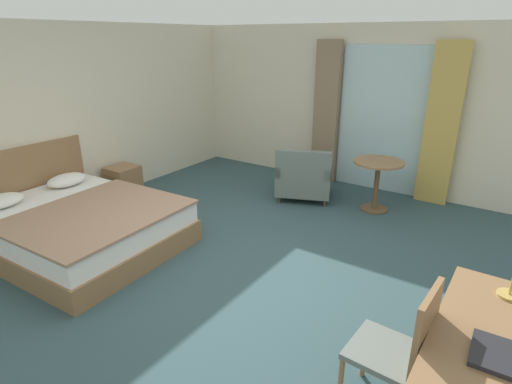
{
  "coord_description": "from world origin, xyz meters",
  "views": [
    {
      "loc": [
        2.43,
        -3.11,
        2.33
      ],
      "look_at": [
        0.22,
        0.17,
        0.83
      ],
      "focal_mm": 28.83,
      "sensor_mm": 36.0,
      "label": 1
    }
  ],
  "objects_px": {
    "closed_book": "(492,353)",
    "round_cafe_table": "(378,174)",
    "bed": "(76,224)",
    "desk_chair": "(402,347)",
    "armchair_by_window": "(304,177)",
    "writing_desk": "(491,349)",
    "nightstand": "(124,182)"
  },
  "relations": [
    {
      "from": "closed_book",
      "to": "round_cafe_table",
      "type": "distance_m",
      "value": 3.74
    },
    {
      "from": "closed_book",
      "to": "bed",
      "type": "bearing_deg",
      "value": 174.27
    },
    {
      "from": "desk_chair",
      "to": "armchair_by_window",
      "type": "relative_size",
      "value": 0.95
    },
    {
      "from": "bed",
      "to": "desk_chair",
      "type": "distance_m",
      "value": 3.82
    },
    {
      "from": "writing_desk",
      "to": "closed_book",
      "type": "distance_m",
      "value": 0.2
    },
    {
      "from": "closed_book",
      "to": "armchair_by_window",
      "type": "distance_m",
      "value": 4.23
    },
    {
      "from": "nightstand",
      "to": "closed_book",
      "type": "xyz_separation_m",
      "value": [
        5.07,
        -1.65,
        0.51
      ]
    },
    {
      "from": "round_cafe_table",
      "to": "desk_chair",
      "type": "bearing_deg",
      "value": -69.15
    },
    {
      "from": "nightstand",
      "to": "closed_book",
      "type": "height_order",
      "value": "closed_book"
    },
    {
      "from": "desk_chair",
      "to": "closed_book",
      "type": "bearing_deg",
      "value": -4.49
    },
    {
      "from": "closed_book",
      "to": "armchair_by_window",
      "type": "relative_size",
      "value": 0.3
    },
    {
      "from": "armchair_by_window",
      "to": "closed_book",
      "type": "bearing_deg",
      "value": -48.87
    },
    {
      "from": "closed_book",
      "to": "round_cafe_table",
      "type": "relative_size",
      "value": 0.42
    },
    {
      "from": "nightstand",
      "to": "closed_book",
      "type": "relative_size",
      "value": 1.59
    },
    {
      "from": "bed",
      "to": "writing_desk",
      "type": "xyz_separation_m",
      "value": [
        4.25,
        -0.13,
        0.38
      ]
    },
    {
      "from": "nightstand",
      "to": "closed_book",
      "type": "distance_m",
      "value": 5.36
    },
    {
      "from": "armchair_by_window",
      "to": "round_cafe_table",
      "type": "height_order",
      "value": "armchair_by_window"
    },
    {
      "from": "bed",
      "to": "closed_book",
      "type": "relative_size",
      "value": 7.49
    },
    {
      "from": "nightstand",
      "to": "round_cafe_table",
      "type": "relative_size",
      "value": 0.67
    },
    {
      "from": "writing_desk",
      "to": "round_cafe_table",
      "type": "height_order",
      "value": "writing_desk"
    },
    {
      "from": "bed",
      "to": "writing_desk",
      "type": "bearing_deg",
      "value": -1.76
    },
    {
      "from": "nightstand",
      "to": "desk_chair",
      "type": "bearing_deg",
      "value": -19.22
    },
    {
      "from": "writing_desk",
      "to": "armchair_by_window",
      "type": "distance_m",
      "value": 4.09
    },
    {
      "from": "bed",
      "to": "nightstand",
      "type": "relative_size",
      "value": 4.71
    },
    {
      "from": "desk_chair",
      "to": "closed_book",
      "type": "height_order",
      "value": "desk_chair"
    },
    {
      "from": "writing_desk",
      "to": "desk_chair",
      "type": "xyz_separation_m",
      "value": [
        -0.45,
        -0.13,
        -0.11
      ]
    },
    {
      "from": "nightstand",
      "to": "round_cafe_table",
      "type": "distance_m",
      "value": 3.77
    },
    {
      "from": "bed",
      "to": "round_cafe_table",
      "type": "relative_size",
      "value": 3.17
    },
    {
      "from": "desk_chair",
      "to": "closed_book",
      "type": "xyz_separation_m",
      "value": [
        0.46,
        -0.04,
        0.21
      ]
    },
    {
      "from": "nightstand",
      "to": "desk_chair",
      "type": "height_order",
      "value": "desk_chair"
    },
    {
      "from": "desk_chair",
      "to": "round_cafe_table",
      "type": "bearing_deg",
      "value": 110.85
    },
    {
      "from": "bed",
      "to": "armchair_by_window",
      "type": "height_order",
      "value": "bed"
    }
  ]
}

